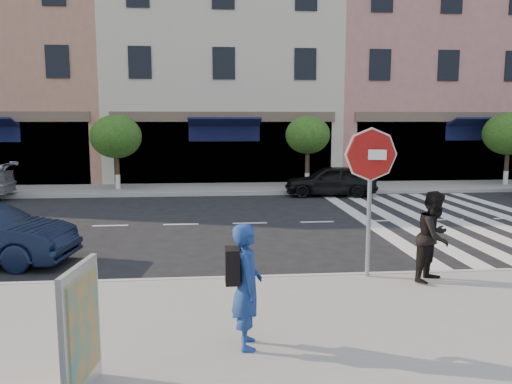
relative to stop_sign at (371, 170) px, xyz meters
name	(u,v)px	position (x,y,z in m)	size (l,w,h in m)	color
ground	(264,261)	(-1.72, 1.67, -2.10)	(120.00, 120.00, 0.00)	black
sidewalk_near	(293,331)	(-1.72, -2.08, -2.03)	(60.00, 4.50, 0.15)	gray
sidewalk_far	(237,189)	(-1.72, 12.67, -2.03)	(60.00, 3.00, 0.15)	gray
building_west_mid	(15,41)	(-12.72, 18.67, 4.90)	(10.00, 9.00, 14.00)	tan
building_centre	(222,73)	(-2.22, 18.67, 3.40)	(11.00, 9.00, 11.00)	beige
building_east_mid	(439,56)	(9.78, 18.67, 4.40)	(13.00, 9.00, 13.00)	tan
street_tree_wb	(116,137)	(-6.72, 12.47, 0.20)	(2.10, 2.10, 3.06)	#473323
street_tree_c	(308,135)	(1.28, 12.47, 0.25)	(1.90, 1.90, 3.04)	#473323
street_tree_ea	(509,134)	(10.28, 12.47, 0.29)	(2.20, 2.20, 3.19)	#473323
stop_sign	(371,170)	(0.00, 0.00, 0.00)	(0.90, 0.37, 2.71)	gray
photographer	(247,286)	(-2.39, -2.64, -1.17)	(0.57, 0.38, 1.58)	navy
walker	(434,236)	(1.08, -0.33, -1.15)	(0.78, 0.61, 1.61)	black
poster_board	(82,334)	(-4.15, -3.65, -1.28)	(0.36, 0.91, 1.40)	beige
car_far_mid	(330,180)	(1.89, 10.77, -1.49)	(1.45, 3.60, 1.23)	black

